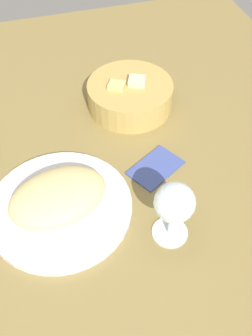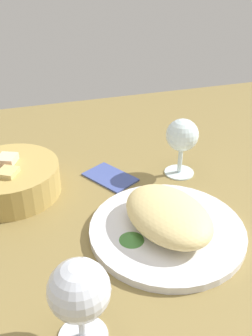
{
  "view_description": "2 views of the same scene",
  "coord_description": "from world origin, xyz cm",
  "px_view_note": "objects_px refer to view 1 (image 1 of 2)",
  "views": [
    {
      "loc": [
        -0.11,
        -48.02,
        60.3
      ],
      "look_at": [
        13.96,
        -0.85,
        3.25
      ],
      "focal_mm": 41.06,
      "sensor_mm": 36.0,
      "label": 1
    },
    {
      "loc": [
        -45.79,
        17.64,
        43.1
      ],
      "look_at": [
        15.12,
        -1.87,
        5.33
      ],
      "focal_mm": 39.66,
      "sensor_mm": 36.0,
      "label": 2
    }
  ],
  "objects_px": {
    "plate": "(59,207)",
    "bread_basket": "(130,95)",
    "wine_glass_near": "(175,205)",
    "folded_napkin": "(155,165)"
  },
  "relations": [
    {
      "from": "wine_glass_near",
      "to": "plate",
      "type": "bearing_deg",
      "value": 149.69
    },
    {
      "from": "bread_basket",
      "to": "wine_glass_near",
      "type": "bearing_deg",
      "value": -95.43
    },
    {
      "from": "folded_napkin",
      "to": "bread_basket",
      "type": "bearing_deg",
      "value": 58.29
    },
    {
      "from": "bread_basket",
      "to": "wine_glass_near",
      "type": "relative_size",
      "value": 1.55
    },
    {
      "from": "plate",
      "to": "bread_basket",
      "type": "distance_m",
      "value": 0.33
    },
    {
      "from": "plate",
      "to": "folded_napkin",
      "type": "bearing_deg",
      "value": 13.43
    },
    {
      "from": "bread_basket",
      "to": "folded_napkin",
      "type": "distance_m",
      "value": 0.2
    },
    {
      "from": "plate",
      "to": "wine_glass_near",
      "type": "bearing_deg",
      "value": -30.31
    },
    {
      "from": "bread_basket",
      "to": "folded_napkin",
      "type": "relative_size",
      "value": 1.82
    },
    {
      "from": "plate",
      "to": "folded_napkin",
      "type": "xyz_separation_m",
      "value": [
        0.21,
        0.05,
        -0.0
      ]
    }
  ]
}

